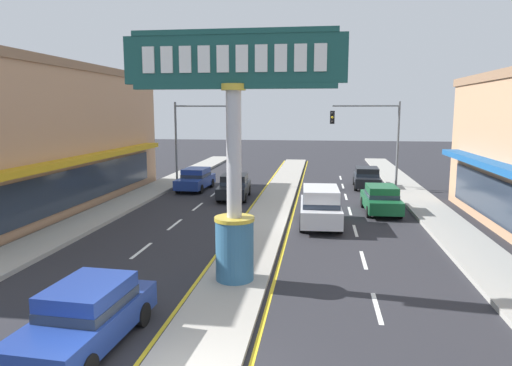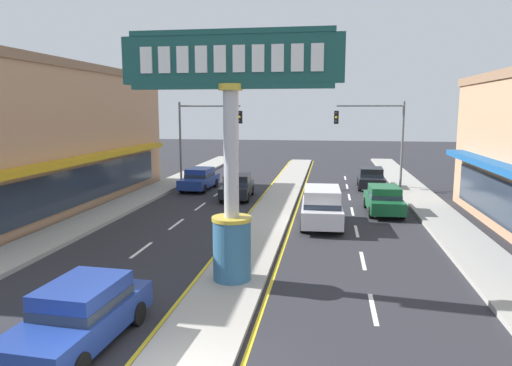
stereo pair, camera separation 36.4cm
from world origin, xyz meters
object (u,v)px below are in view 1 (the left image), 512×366
object	(u,v)px
district_sign	(234,155)
sedan_near_left_lane	(87,315)
traffic_light_right_side	(373,129)
sedan_near_right_lane	(381,199)
sedan_kerb_right	(196,179)
traffic_light_left_side	(199,129)
suv_far_right_lane	(320,206)
sedan_mid_left_lane	(234,186)
storefront_left	(2,137)
sedan_far_left_oncoming	(367,177)

from	to	relation	value
district_sign	sedan_near_left_lane	xyz separation A→B (m)	(-2.73, -4.57, -3.41)
traffic_light_right_side	sedan_near_right_lane	distance (m)	8.90
district_sign	sedan_kerb_right	size ratio (longest dim) A/B	1.80
traffic_light_left_side	sedan_near_right_lane	bearing A→B (deg)	-33.24
traffic_light_left_side	sedan_near_right_lane	world-z (taller)	traffic_light_left_side
district_sign	suv_far_right_lane	world-z (taller)	district_sign
district_sign	sedan_mid_left_lane	size ratio (longest dim) A/B	1.79
suv_far_right_lane	sedan_mid_left_lane	world-z (taller)	suv_far_right_lane
traffic_light_left_side	sedan_near_left_lane	size ratio (longest dim) A/B	1.41
storefront_left	sedan_near_left_lane	distance (m)	19.23
district_sign	sedan_near_right_lane	distance (m)	13.51
district_sign	suv_far_right_lane	bearing A→B (deg)	71.50
sedan_near_left_lane	suv_far_right_lane	bearing A→B (deg)	66.77
district_sign	traffic_light_right_side	xyz separation A→B (m)	(6.32, 19.78, 0.04)
suv_far_right_lane	sedan_near_right_lane	bearing A→B (deg)	45.90
district_sign	sedan_kerb_right	bearing A→B (deg)	108.98
sedan_far_left_oncoming	sedan_kerb_right	size ratio (longest dim) A/B	0.99
storefront_left	sedan_kerb_right	bearing A→B (deg)	40.56
traffic_light_right_side	sedan_kerb_right	distance (m)	13.02
suv_far_right_lane	sedan_far_left_oncoming	world-z (taller)	suv_far_right_lane
suv_far_right_lane	traffic_light_right_side	bearing A→B (deg)	72.83
suv_far_right_lane	sedan_near_left_lane	distance (m)	13.87
district_sign	sedan_near_right_lane	xyz separation A→B (m)	(6.04, 11.59, -3.41)
traffic_light_right_side	sedan_near_right_lane	xyz separation A→B (m)	(-0.28, -8.19, -3.46)
sedan_near_left_lane	sedan_kerb_right	world-z (taller)	same
storefront_left	traffic_light_right_side	size ratio (longest dim) A/B	3.86
storefront_left	suv_far_right_lane	bearing A→B (deg)	-5.26
sedan_mid_left_lane	traffic_light_right_side	bearing A→B (deg)	29.06
sedan_near_right_lane	sedan_near_left_lane	xyz separation A→B (m)	(-8.77, -16.15, 0.00)
sedan_near_right_lane	sedan_near_left_lane	bearing A→B (deg)	-118.50
sedan_near_right_lane	sedan_near_left_lane	distance (m)	18.38
traffic_light_right_side	sedan_near_right_lane	bearing A→B (deg)	-91.98
traffic_light_right_side	sedan_kerb_right	size ratio (longest dim) A/B	1.41
traffic_light_left_side	traffic_light_right_side	bearing A→B (deg)	0.42
sedan_kerb_right	sedan_near_left_lane	bearing A→B (deg)	-81.51
sedan_near_left_lane	traffic_light_left_side	bearing A→B (deg)	98.42
storefront_left	sedan_near_right_lane	bearing A→B (deg)	4.79
traffic_light_right_side	sedan_near_left_lane	size ratio (longest dim) A/B	1.41
traffic_light_left_side	sedan_kerb_right	size ratio (longest dim) A/B	1.41
sedan_near_right_lane	sedan_far_left_oncoming	bearing A→B (deg)	90.02
sedan_mid_left_lane	sedan_kerb_right	distance (m)	4.32
district_sign	suv_far_right_lane	distance (m)	9.21
storefront_left	suv_far_right_lane	size ratio (longest dim) A/B	5.13
sedan_near_right_lane	sedan_mid_left_lane	distance (m)	9.33
sedan_mid_left_lane	district_sign	bearing A→B (deg)	-79.48
storefront_left	sedan_mid_left_lane	bearing A→B (deg)	21.81
district_sign	traffic_light_left_side	xyz separation A→B (m)	(-6.32, 19.69, 0.04)
district_sign	suv_far_right_lane	size ratio (longest dim) A/B	1.69
traffic_light_left_side	sedan_near_right_lane	distance (m)	15.18
traffic_light_left_side	suv_far_right_lane	distance (m)	15.00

